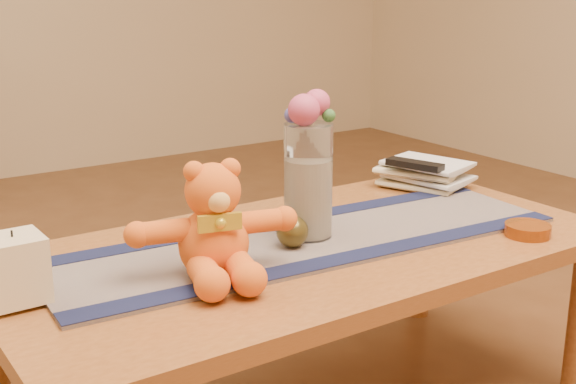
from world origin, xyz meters
TOP-DOWN VIEW (x-y plane):
  - coffee_table_top at (0.00, 0.00)m, footprint 1.40×0.70m
  - table_leg_br at (0.64, 0.29)m, footprint 0.07×0.07m
  - persian_runner at (0.01, 0.01)m, footprint 1.22×0.43m
  - runner_border_near at (0.00, -0.14)m, footprint 1.20×0.14m
  - runner_border_far at (0.02, 0.15)m, footprint 1.20×0.14m
  - teddy_bear at (-0.26, -0.05)m, footprint 0.38×0.34m
  - pillar_candle at (-0.63, 0.03)m, footprint 0.10×0.10m
  - candle_wick at (-0.63, 0.03)m, footprint 0.00×0.00m
  - glass_vase at (0.02, 0.03)m, footprint 0.11×0.11m
  - potpourri_fill at (0.02, 0.03)m, footprint 0.09×0.09m
  - rose_left at (0.00, 0.02)m, footprint 0.07×0.07m
  - rose_right at (0.05, 0.03)m, footprint 0.06×0.06m
  - blue_flower_back at (0.03, 0.06)m, footprint 0.04×0.04m
  - blue_flower_side at (-0.01, 0.05)m, footprint 0.04×0.04m
  - leaf_sprig at (0.06, 0.01)m, footprint 0.03×0.03m
  - bronze_ball at (-0.05, -0.02)m, footprint 0.09×0.09m
  - book_bottom at (0.48, 0.18)m, footprint 0.24×0.27m
  - book_lower at (0.48, 0.17)m, footprint 0.21×0.26m
  - book_upper at (0.47, 0.18)m, footprint 0.24×0.27m
  - book_top at (0.48, 0.17)m, footprint 0.22×0.26m
  - tv_remote at (0.48, 0.17)m, footprint 0.09×0.17m
  - amber_dish at (0.46, -0.24)m, footprint 0.12×0.12m

SIDE VIEW (x-z plane):
  - table_leg_br at x=0.64m, z-range 0.00..0.41m
  - coffee_table_top at x=0.00m, z-range 0.41..0.45m
  - persian_runner at x=0.01m, z-range 0.45..0.46m
  - runner_border_near at x=0.00m, z-range 0.46..0.46m
  - runner_border_far at x=0.02m, z-range 0.46..0.46m
  - book_bottom at x=0.48m, z-range 0.45..0.47m
  - amber_dish at x=0.46m, z-range 0.45..0.48m
  - book_lower at x=0.48m, z-range 0.47..0.49m
  - bronze_ball at x=-0.05m, z-range 0.46..0.53m
  - book_upper at x=0.47m, z-range 0.49..0.51m
  - book_top at x=0.48m, z-range 0.51..0.53m
  - pillar_candle at x=-0.63m, z-range 0.46..0.58m
  - tv_remote at x=0.48m, z-range 0.53..0.54m
  - potpourri_fill at x=0.02m, z-range 0.46..0.64m
  - teddy_bear at x=-0.26m, z-range 0.46..0.68m
  - candle_wick at x=-0.63m, z-range 0.58..0.59m
  - glass_vase at x=0.02m, z-range 0.46..0.72m
  - leaf_sprig at x=0.06m, z-range 0.72..0.75m
  - blue_flower_side at x=-0.01m, z-range 0.72..0.76m
  - blue_flower_back at x=0.03m, z-range 0.72..0.77m
  - rose_left at x=0.00m, z-range 0.72..0.79m
  - rose_right at x=0.05m, z-range 0.73..0.79m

